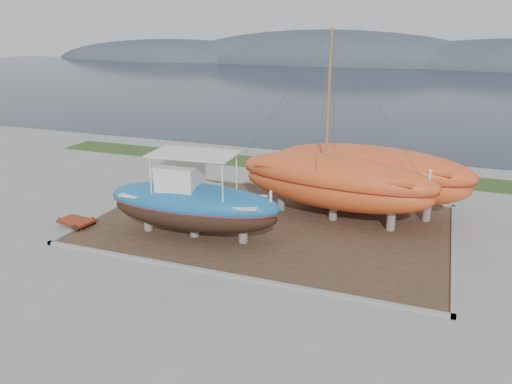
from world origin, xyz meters
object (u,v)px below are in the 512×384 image
at_px(orange_sailboat, 337,129).
at_px(red_trailer, 76,223).
at_px(orange_bare_hull, 369,180).
at_px(white_dinghy, 193,191).
at_px(blue_caique, 193,195).

bearing_deg(orange_sailboat, red_trailer, -148.32).
xyz_separation_m(orange_bare_hull, red_trailer, (-13.93, -7.53, -1.69)).
height_order(orange_sailboat, orange_bare_hull, orange_sailboat).
bearing_deg(orange_sailboat, white_dinghy, -172.23).
bearing_deg(red_trailer, white_dinghy, 61.78).
height_order(blue_caique, orange_bare_hull, blue_caique).
distance_m(white_dinghy, red_trailer, 6.85).
distance_m(blue_caique, orange_sailboat, 8.06).
distance_m(white_dinghy, orange_sailboat, 9.44).
relative_size(blue_caique, orange_bare_hull, 0.80).
bearing_deg(white_dinghy, blue_caique, -66.71).
bearing_deg(orange_sailboat, blue_caique, -134.70).
relative_size(white_dinghy, red_trailer, 1.57).
xyz_separation_m(white_dinghy, orange_sailboat, (8.39, 0.06, 4.31)).
height_order(white_dinghy, red_trailer, white_dinghy).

